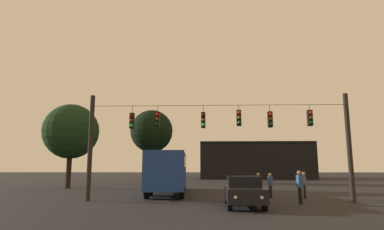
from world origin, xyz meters
name	(u,v)px	position (x,y,z in m)	size (l,w,h in m)	color
ground_plane	(212,187)	(0.00, 24.50, 0.00)	(168.00, 168.00, 0.00)	black
overhead_signal_span	(218,136)	(0.02, 11.53, 3.83)	(15.73, 0.44, 6.37)	black
city_bus	(169,168)	(-3.54, 17.15, 1.87)	(2.99, 11.10, 3.00)	navy
car_near_right	(244,191)	(1.17, 9.10, 0.80)	(1.92, 4.38, 1.52)	black
pedestrian_crossing_left	(270,184)	(3.48, 13.76, 0.89)	(0.28, 0.38, 1.59)	black
pedestrian_crossing_center	(258,185)	(2.48, 12.40, 0.92)	(0.32, 0.41, 1.64)	black
pedestrian_crossing_right	(300,185)	(4.37, 10.34, 1.02)	(0.28, 0.39, 1.79)	black
pedestrian_near_bus	(304,183)	(5.56, 13.41, 0.94)	(0.33, 0.41, 1.67)	black
corner_building	(252,161)	(7.87, 50.21, 3.02)	(18.51, 13.66, 6.04)	black
tree_left_silhouette	(152,131)	(-7.73, 34.06, 6.63)	(5.60, 5.60, 9.47)	black
tree_behind_building	(71,132)	(-13.60, 22.39, 5.34)	(5.24, 5.24, 7.98)	black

